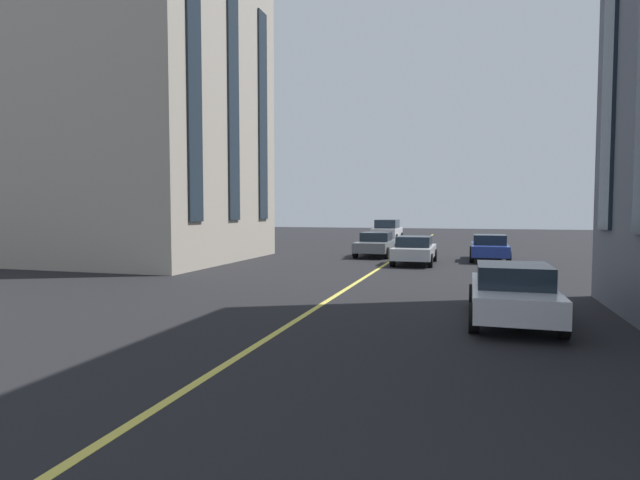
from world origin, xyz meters
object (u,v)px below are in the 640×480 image
at_px(car_blue_oncoming, 489,247).
at_px(car_white_mid, 387,231).
at_px(car_silver_parked_b, 415,250).
at_px(car_grey_far, 376,244).
at_px(car_white_parked_a, 512,292).

bearing_deg(car_blue_oncoming, car_white_mid, 28.26).
bearing_deg(car_silver_parked_b, car_blue_oncoming, -52.34).
bearing_deg(car_grey_far, car_white_parked_a, -159.16).
height_order(car_white_mid, car_white_parked_a, car_white_mid).
relative_size(car_silver_parked_b, car_blue_oncoming, 1.00).
height_order(car_silver_parked_b, car_blue_oncoming, same).
distance_m(car_silver_parked_b, car_blue_oncoming, 4.51).
bearing_deg(car_white_parked_a, car_silver_parked_b, 15.94).
distance_m(car_silver_parked_b, car_white_mid, 17.33).
relative_size(car_white_parked_a, car_blue_oncoming, 1.00).
relative_size(car_silver_parked_b, car_white_parked_a, 1.00).
xyz_separation_m(car_grey_far, car_white_mid, (13.19, 1.43, 0.27)).
distance_m(car_grey_far, car_white_parked_a, 17.29).
bearing_deg(car_silver_parked_b, car_white_parked_a, -164.06).
bearing_deg(car_blue_oncoming, car_silver_parked_b, 127.66).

